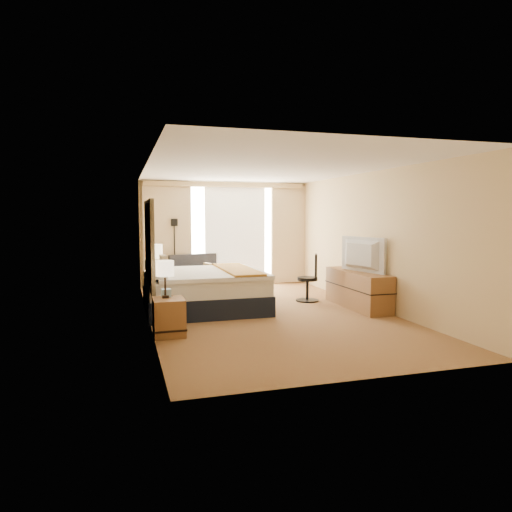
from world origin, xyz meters
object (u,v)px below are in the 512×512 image
object	(u,v)px
nightstand_right	(156,290)
loveseat	(197,278)
nightstand_left	(169,317)
lamp_left	(165,269)
bed	(204,290)
television	(358,255)
floor_lamp	(174,239)
media_dresser	(358,289)
lamp_right	(155,252)
desk_chair	(310,280)

from	to	relation	value
nightstand_right	loveseat	distance (m)	1.92
nightstand_left	lamp_left	world-z (taller)	lamp_left
loveseat	bed	bearing A→B (deg)	-111.27
television	bed	bearing A→B (deg)	63.48
nightstand_left	television	size ratio (longest dim) A/B	0.48
nightstand_left	television	distance (m)	3.85
floor_lamp	loveseat	bearing A→B (deg)	-27.41
bed	floor_lamp	size ratio (longest dim) A/B	1.28
nightstand_right	lamp_left	world-z (taller)	lamp_left
media_dresser	lamp_right	bearing A→B (deg)	158.00
media_dresser	desk_chair	distance (m)	1.06
floor_lamp	lamp_left	xyz separation A→B (m)	(-0.62, -4.28, -0.21)
nightstand_left	loveseat	world-z (taller)	loveseat
floor_lamp	lamp_left	size ratio (longest dim) A/B	3.04
lamp_left	nightstand_right	bearing A→B (deg)	89.08
media_dresser	desk_chair	world-z (taller)	desk_chair
nightstand_left	desk_chair	world-z (taller)	desk_chair
lamp_right	lamp_left	bearing A→B (deg)	-90.62
floor_lamp	television	size ratio (longest dim) A/B	1.47
lamp_left	bed	bearing A→B (deg)	61.68
nightstand_left	media_dresser	xyz separation A→B (m)	(3.70, 1.05, 0.07)
nightstand_left	floor_lamp	world-z (taller)	floor_lamp
nightstand_right	lamp_left	xyz separation A→B (m)	(-0.04, -2.43, 0.70)
nightstand_right	television	bearing A→B (deg)	-22.82
bed	lamp_left	xyz separation A→B (m)	(-0.85, -1.57, 0.60)
lamp_left	media_dresser	bearing A→B (deg)	14.67
media_dresser	lamp_left	bearing A→B (deg)	-165.33
loveseat	television	xyz separation A→B (m)	(2.57, -3.12, 0.76)
desk_chair	loveseat	bearing A→B (deg)	155.55
media_dresser	lamp_right	distance (m)	4.06
floor_lamp	desk_chair	world-z (taller)	floor_lamp
nightstand_left	loveseat	size ratio (longest dim) A/B	0.38
television	nightstand_right	bearing A→B (deg)	54.12
media_dresser	lamp_right	size ratio (longest dim) A/B	2.80
floor_lamp	lamp_left	distance (m)	4.33
nightstand_right	media_dresser	size ratio (longest dim) A/B	0.31
desk_chair	television	bearing A→B (deg)	-34.34
desk_chair	nightstand_left	bearing A→B (deg)	-124.84
media_dresser	bed	distance (m)	2.95
media_dresser	loveseat	xyz separation A→B (m)	(-2.62, 3.04, -0.08)
nightstand_left	lamp_left	bearing A→B (deg)	118.74
desk_chair	nightstand_right	bearing A→B (deg)	-167.74
lamp_right	television	xyz separation A→B (m)	(3.66, -1.59, -0.02)
desk_chair	lamp_left	world-z (taller)	lamp_left
loveseat	television	bearing A→B (deg)	-65.47
bed	loveseat	world-z (taller)	bed
nightstand_left	bed	xyz separation A→B (m)	(0.81, 1.64, 0.11)
nightstand_left	lamp_left	size ratio (longest dim) A/B	0.99
nightstand_right	media_dresser	bearing A→B (deg)	-21.40
nightstand_right	loveseat	xyz separation A→B (m)	(1.08, 1.59, -0.00)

